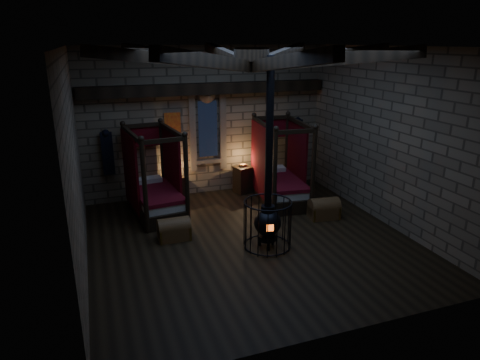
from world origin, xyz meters
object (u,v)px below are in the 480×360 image
object	(u,v)px
trunk_left	(174,230)
trunk_right	(324,209)
bed_right	(280,182)
bed_left	(155,193)
stove	(268,220)

from	to	relation	value
trunk_left	trunk_right	size ratio (longest dim) A/B	0.91
bed_right	trunk_left	world-z (taller)	bed_right
bed_left	stove	distance (m)	3.39
trunk_right	stove	distance (m)	2.26
trunk_right	stove	size ratio (longest dim) A/B	0.19
trunk_right	stove	xyz separation A→B (m)	(-1.99, -1.01, 0.39)
bed_right	trunk_right	xyz separation A→B (m)	(0.54, -1.53, -0.31)
stove	bed_right	bearing A→B (deg)	71.87
stove	trunk_right	bearing A→B (deg)	38.44
bed_left	bed_right	world-z (taller)	bed_right
bed_left	trunk_right	size ratio (longest dim) A/B	2.83
bed_left	trunk_right	bearing A→B (deg)	-30.16
trunk_left	stove	xyz separation A→B (m)	(1.84, -1.06, 0.40)
bed_left	trunk_right	xyz separation A→B (m)	(3.97, -1.74, -0.31)
bed_right	trunk_right	world-z (taller)	bed_right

